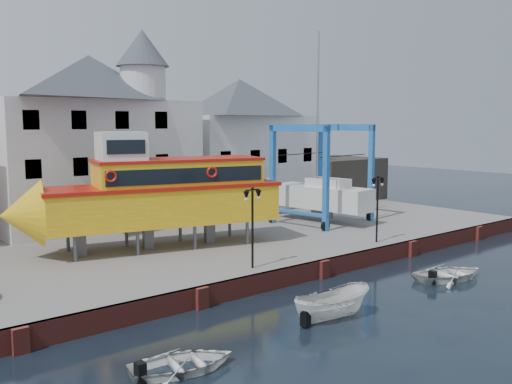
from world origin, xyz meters
TOP-DOWN VIEW (x-y plane):
  - ground at (0.00, 0.00)m, footprint 140.00×140.00m
  - hardstanding at (0.00, 11.00)m, footprint 44.00×22.00m
  - quay_wall at (-0.00, 0.10)m, footprint 44.00×0.47m
  - building_white_main at (-4.87, 18.39)m, footprint 14.00×8.30m
  - building_white_right at (9.00, 19.00)m, footprint 12.00×8.00m
  - shed_dark at (19.00, 17.00)m, footprint 8.00×7.00m
  - lamp_post_left at (-4.00, 1.20)m, footprint 1.12×0.32m
  - lamp_post_right at (6.00, 1.20)m, footprint 1.12×0.32m
  - tour_boat at (-5.93, 8.56)m, footprint 16.33×7.38m
  - travel_lift at (8.59, 9.39)m, footprint 7.22×9.55m
  - motorboat_a at (-4.43, -4.78)m, footprint 4.09×2.05m
  - motorboat_b at (5.12, -4.50)m, footprint 4.84×4.02m
  - motorboat_d at (-12.19, -5.09)m, footprint 4.19×3.40m

SIDE VIEW (x-z plane):
  - ground at x=0.00m, z-range 0.00..0.00m
  - motorboat_a at x=-4.43m, z-range -0.75..0.75m
  - motorboat_b at x=5.12m, z-range -0.43..0.43m
  - motorboat_d at x=-12.19m, z-range -0.38..0.38m
  - hardstanding at x=0.00m, z-range 0.00..1.00m
  - quay_wall at x=0.00m, z-range 0.00..1.00m
  - shed_dark at x=19.00m, z-range 1.00..5.00m
  - travel_lift at x=8.59m, z-range -3.69..10.37m
  - lamp_post_left at x=-4.00m, z-range 2.07..6.27m
  - lamp_post_right at x=6.00m, z-range 2.07..6.27m
  - tour_boat at x=-5.93m, z-range 0.80..7.72m
  - building_white_right at x=9.00m, z-range 1.00..12.20m
  - building_white_main at x=-4.87m, z-range 0.34..14.34m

